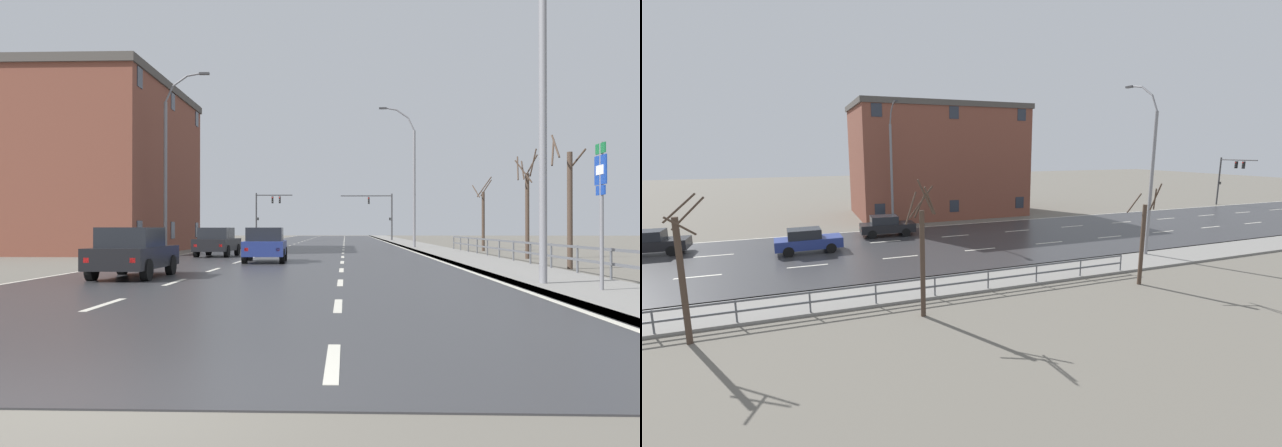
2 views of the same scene
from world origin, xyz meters
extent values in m
cube|color=#666056|center=(0.00, 48.00, -0.06)|extent=(160.00, 160.00, 0.12)
cube|color=#303033|center=(0.00, 60.00, 0.01)|extent=(14.00, 120.00, 0.02)
cube|color=beige|center=(-2.33, 18.20, 0.02)|extent=(0.16, 2.20, 0.01)
cube|color=beige|center=(-2.33, 23.60, 0.02)|extent=(0.16, 2.20, 0.01)
cube|color=beige|center=(-2.33, 29.00, 0.02)|extent=(0.16, 2.20, 0.01)
cube|color=beige|center=(-2.33, 34.40, 0.02)|extent=(0.16, 2.20, 0.01)
cube|color=beige|center=(-2.33, 39.80, 0.02)|extent=(0.16, 2.20, 0.01)
cube|color=beige|center=(-2.33, 45.20, 0.02)|extent=(0.16, 2.20, 0.01)
cube|color=beige|center=(-2.33, 50.60, 0.02)|extent=(0.16, 2.20, 0.01)
cube|color=beige|center=(-2.33, 56.00, 0.02)|extent=(0.16, 2.20, 0.01)
cube|color=beige|center=(-2.33, 61.40, 0.02)|extent=(0.16, 2.20, 0.01)
cube|color=beige|center=(-2.33, 66.80, 0.02)|extent=(0.16, 2.20, 0.01)
cube|color=beige|center=(-2.33, 72.20, 0.02)|extent=(0.16, 2.20, 0.01)
cube|color=beige|center=(2.33, 18.20, 0.02)|extent=(0.16, 2.20, 0.01)
cube|color=beige|center=(2.33, 23.60, 0.02)|extent=(0.16, 2.20, 0.01)
cube|color=beige|center=(2.33, 29.00, 0.02)|extent=(0.16, 2.20, 0.01)
cube|color=beige|center=(2.33, 34.40, 0.02)|extent=(0.16, 2.20, 0.01)
cube|color=beige|center=(2.33, 39.80, 0.02)|extent=(0.16, 2.20, 0.01)
cube|color=beige|center=(2.33, 45.20, 0.02)|extent=(0.16, 2.20, 0.01)
cube|color=beige|center=(2.33, 50.60, 0.02)|extent=(0.16, 2.20, 0.01)
cube|color=beige|center=(2.33, 56.00, 0.02)|extent=(0.16, 2.20, 0.01)
cube|color=beige|center=(2.33, 61.40, 0.02)|extent=(0.16, 2.20, 0.01)
cube|color=beige|center=(-6.85, 60.00, 0.02)|extent=(0.16, 120.00, 0.01)
cube|color=#515459|center=(9.85, 23.53, 0.95)|extent=(0.06, 31.66, 0.08)
cube|color=#515459|center=(9.85, 23.53, 0.55)|extent=(0.06, 31.66, 0.08)
cylinder|color=#515459|center=(9.85, 18.25, 0.50)|extent=(0.07, 0.07, 1.00)
cylinder|color=#515459|center=(9.85, 20.89, 0.50)|extent=(0.07, 0.07, 1.00)
cylinder|color=#515459|center=(9.85, 23.53, 0.50)|extent=(0.07, 0.07, 1.00)
cylinder|color=#515459|center=(9.85, 26.16, 0.50)|extent=(0.07, 0.07, 1.00)
cylinder|color=#515459|center=(9.85, 28.80, 0.50)|extent=(0.07, 0.07, 1.00)
cylinder|color=#515459|center=(9.85, 31.44, 0.50)|extent=(0.07, 0.07, 1.00)
cylinder|color=#515459|center=(9.85, 34.08, 0.50)|extent=(0.07, 0.07, 1.00)
cylinder|color=#515459|center=(9.85, 36.72, 0.50)|extent=(0.07, 0.07, 1.00)
cylinder|color=#515459|center=(9.85, 39.36, 0.50)|extent=(0.07, 0.07, 1.00)
cylinder|color=slate|center=(7.60, 43.42, 4.41)|extent=(0.20, 0.20, 8.81)
cylinder|color=slate|center=(7.38, 43.42, 9.29)|extent=(0.54, 0.11, 1.00)
cylinder|color=slate|center=(6.73, 43.42, 10.06)|extent=(0.92, 0.11, 0.69)
cylinder|color=slate|center=(5.78, 43.42, 10.46)|extent=(1.05, 0.11, 0.29)
cube|color=#333335|center=(5.27, 43.42, 10.50)|extent=(0.56, 0.24, 0.12)
cylinder|color=slate|center=(-7.60, 30.72, 4.31)|extent=(0.20, 0.20, 8.61)
cylinder|color=slate|center=(-7.39, 30.72, 9.06)|extent=(0.51, 0.11, 0.94)
cylinder|color=slate|center=(-6.78, 30.72, 9.78)|extent=(0.87, 0.11, 0.65)
cylinder|color=slate|center=(-5.90, 30.72, 10.15)|extent=(0.99, 0.11, 0.28)
cube|color=#333335|center=(-5.41, 30.72, 10.19)|extent=(0.56, 0.24, 0.12)
cylinder|color=#38383A|center=(-7.90, 70.16, 2.81)|extent=(0.18, 0.18, 5.61)
cylinder|color=#38383A|center=(-5.79, 70.16, 5.36)|extent=(4.22, 0.12, 0.12)
cube|color=black|center=(-6.00, 70.16, 4.81)|extent=(0.20, 0.28, 0.80)
sphere|color=red|center=(-6.00, 70.01, 5.07)|extent=(0.14, 0.14, 0.14)
sphere|color=#2D2D2D|center=(-6.00, 70.01, 4.81)|extent=(0.14, 0.14, 0.14)
sphere|color=#2D2D2D|center=(-6.00, 70.01, 4.55)|extent=(0.14, 0.14, 0.14)
cube|color=black|center=(-5.15, 70.16, 4.81)|extent=(0.20, 0.28, 0.80)
sphere|color=red|center=(-5.15, 70.01, 5.07)|extent=(0.14, 0.14, 0.14)
sphere|color=#2D2D2D|center=(-5.15, 70.01, 4.81)|extent=(0.14, 0.14, 0.14)
sphere|color=#2D2D2D|center=(-5.15, 70.01, 4.55)|extent=(0.14, 0.14, 0.14)
cube|color=black|center=(-7.68, 70.11, 2.60)|extent=(0.18, 0.12, 0.32)
cube|color=black|center=(-4.44, 29.61, 0.65)|extent=(1.94, 4.17, 0.64)
cube|color=black|center=(-4.45, 29.36, 1.27)|extent=(1.65, 2.07, 0.60)
cube|color=slate|center=(-4.41, 30.31, 1.25)|extent=(1.41, 0.14, 0.51)
cylinder|color=black|center=(-3.57, 30.85, 0.33)|extent=(0.25, 0.67, 0.66)
cylinder|color=black|center=(-5.19, 30.92, 0.33)|extent=(0.25, 0.67, 0.66)
cylinder|color=black|center=(-3.69, 28.31, 0.33)|extent=(0.25, 0.67, 0.66)
cylinder|color=black|center=(-5.31, 28.38, 0.33)|extent=(0.25, 0.67, 0.66)
cube|color=red|center=(-5.19, 27.61, 0.65)|extent=(0.16, 0.05, 0.14)
cube|color=red|center=(-3.87, 27.55, 0.65)|extent=(0.16, 0.05, 0.14)
cube|color=black|center=(-4.08, 14.53, 0.65)|extent=(1.80, 4.12, 0.64)
cube|color=black|center=(-4.09, 14.28, 1.27)|extent=(1.58, 2.01, 0.60)
cube|color=slate|center=(-4.08, 15.23, 1.25)|extent=(1.40, 0.09, 0.51)
cylinder|color=black|center=(-3.26, 15.80, 0.33)|extent=(0.23, 0.66, 0.66)
cylinder|color=black|center=(-4.88, 15.81, 0.33)|extent=(0.23, 0.66, 0.66)
cube|color=navy|center=(-1.12, 23.81, 0.65)|extent=(1.97, 4.19, 0.64)
cube|color=black|center=(-1.11, 23.56, 1.27)|extent=(1.66, 2.08, 0.60)
cube|color=slate|center=(-1.16, 24.51, 1.25)|extent=(1.41, 0.15, 0.51)
cylinder|color=black|center=(-0.38, 25.12, 0.33)|extent=(0.25, 0.67, 0.66)
cylinder|color=black|center=(-2.00, 25.03, 0.33)|extent=(0.25, 0.67, 0.66)
cylinder|color=black|center=(-0.25, 22.58, 0.33)|extent=(0.25, 0.67, 0.66)
cylinder|color=black|center=(-1.86, 22.50, 0.33)|extent=(0.25, 0.67, 0.66)
cube|color=red|center=(-1.68, 21.74, 0.65)|extent=(0.16, 0.05, 0.14)
cube|color=red|center=(-0.36, 21.81, 0.65)|extent=(0.16, 0.05, 0.14)
cube|color=brown|center=(-14.06, 36.75, 5.20)|extent=(10.51, 16.15, 10.40)
cube|color=#4C4742|center=(-14.06, 36.75, 10.65)|extent=(10.72, 16.48, 0.50)
cube|color=#282D38|center=(-8.79, 29.87, 1.40)|extent=(0.04, 0.90, 1.10)
cube|color=#282D38|center=(-8.79, 36.75, 1.40)|extent=(0.04, 0.90, 1.10)
cube|color=#282D38|center=(-8.79, 43.63, 1.40)|extent=(0.04, 0.90, 1.10)
cube|color=#282D38|center=(-8.79, 29.87, 9.80)|extent=(0.04, 0.90, 1.10)
cube|color=#282D38|center=(-8.79, 36.75, 9.80)|extent=(0.04, 0.90, 1.10)
cube|color=#282D38|center=(-8.79, 43.63, 9.80)|extent=(0.04, 0.90, 1.10)
cylinder|color=#423328|center=(10.96, 19.56, 2.22)|extent=(0.20, 0.20, 4.43)
cylinder|color=#423328|center=(10.41, 19.82, 4.45)|extent=(0.50, 1.17, 1.19)
cylinder|color=#423328|center=(10.44, 19.59, 4.66)|extent=(0.13, 1.08, 1.01)
cylinder|color=#423328|center=(11.32, 19.77, 4.18)|extent=(0.42, 0.81, 0.75)
cylinder|color=#423328|center=(11.62, 27.74, 2.15)|extent=(0.20, 0.20, 4.30)
cylinder|color=#423328|center=(11.18, 27.86, 4.57)|extent=(0.27, 0.94, 1.30)
cylinder|color=#423328|center=(11.93, 27.81, 4.84)|extent=(0.20, 0.69, 1.37)
cylinder|color=#423328|center=(11.33, 27.39, 4.37)|extent=(0.73, 0.65, 1.21)
cylinder|color=#423328|center=(11.39, 27.74, 4.46)|extent=(0.07, 0.51, 0.98)
cylinder|color=#423328|center=(11.88, 27.99, 4.68)|extent=(0.54, 0.61, 1.16)
cylinder|color=#423328|center=(11.74, 38.84, 1.99)|extent=(0.20, 0.20, 3.98)
cylinder|color=#423328|center=(11.22, 38.66, 4.01)|extent=(0.34, 1.09, 0.92)
cylinder|color=#423328|center=(11.90, 39.29, 4.34)|extent=(0.96, 0.42, 1.40)
cylinder|color=#423328|center=(12.00, 39.15, 4.26)|extent=(0.67, 0.61, 1.12)
camera|label=1|loc=(2.48, -5.48, 1.56)|focal=36.73mm
camera|label=2|loc=(26.83, 23.37, 6.63)|focal=23.28mm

